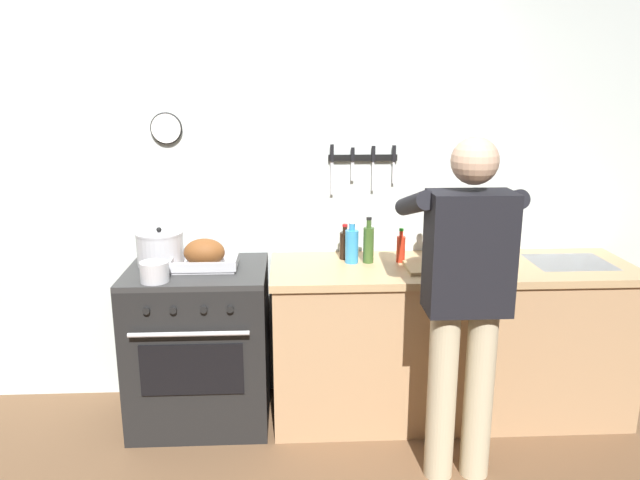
{
  "coord_description": "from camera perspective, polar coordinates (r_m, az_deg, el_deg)",
  "views": [
    {
      "loc": [
        0.3,
        -2.24,
        1.88
      ],
      "look_at": [
        0.45,
        0.85,
        1.09
      ],
      "focal_mm": 34.24,
      "sensor_mm": 36.0,
      "label": 1
    }
  ],
  "objects": [
    {
      "name": "bottle_dish_soap",
      "position": [
        3.43,
        2.99,
        -0.5
      ],
      "size": [
        0.07,
        0.07,
        0.24
      ],
      "color": "#338CCC",
      "rests_on": "counter_block"
    },
    {
      "name": "stock_pot",
      "position": [
        3.5,
        -14.71,
        -0.77
      ],
      "size": [
        0.26,
        0.26,
        0.22
      ],
      "color": "#B7B7BC",
      "rests_on": "stove"
    },
    {
      "name": "stove",
      "position": [
        3.56,
        -11.12,
        -9.56
      ],
      "size": [
        0.76,
        0.67,
        0.9
      ],
      "color": "black",
      "rests_on": "ground"
    },
    {
      "name": "counter_block",
      "position": [
        3.64,
        12.04,
        -8.95
      ],
      "size": [
        2.03,
        0.65,
        0.9
      ],
      "color": "tan",
      "rests_on": "ground"
    },
    {
      "name": "bottle_soy_sauce",
      "position": [
        3.51,
        2.33,
        -0.43
      ],
      "size": [
        0.06,
        0.06,
        0.21
      ],
      "color": "black",
      "rests_on": "counter_block"
    },
    {
      "name": "person_cook",
      "position": [
        2.91,
        13.43,
        -4.62
      ],
      "size": [
        0.51,
        0.63,
        1.66
      ],
      "rotation": [
        0.0,
        0.0,
        1.68
      ],
      "color": "#C6B793",
      "rests_on": "ground"
    },
    {
      "name": "cutting_board",
      "position": [
        3.39,
        11.08,
        -2.54
      ],
      "size": [
        0.36,
        0.24,
        0.02
      ],
      "primitive_type": "cube",
      "color": "tan",
      "rests_on": "counter_block"
    },
    {
      "name": "roasting_pan",
      "position": [
        3.39,
        -10.75,
        -1.41
      ],
      "size": [
        0.35,
        0.26,
        0.16
      ],
      "color": "#B7B7BC",
      "rests_on": "stove"
    },
    {
      "name": "wall_back",
      "position": [
        3.64,
        -7.54,
        5.1
      ],
      "size": [
        6.0,
        0.13,
        2.6
      ],
      "color": "silver",
      "rests_on": "ground"
    },
    {
      "name": "bottle_olive_oil",
      "position": [
        3.44,
        4.56,
        -0.35
      ],
      "size": [
        0.06,
        0.06,
        0.26
      ],
      "color": "#385623",
      "rests_on": "counter_block"
    },
    {
      "name": "bottle_hot_sauce",
      "position": [
        3.47,
        7.56,
        -0.76
      ],
      "size": [
        0.05,
        0.05,
        0.2
      ],
      "color": "red",
      "rests_on": "counter_block"
    },
    {
      "name": "bottle_wine_red",
      "position": [
        3.53,
        10.3,
        0.13
      ],
      "size": [
        0.07,
        0.07,
        0.3
      ],
      "color": "#47141E",
      "rests_on": "counter_block"
    },
    {
      "name": "saucepan",
      "position": [
        3.22,
        -15.22,
        -2.88
      ],
      "size": [
        0.15,
        0.15,
        0.1
      ],
      "color": "#B7B7BC",
      "rests_on": "stove"
    }
  ]
}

